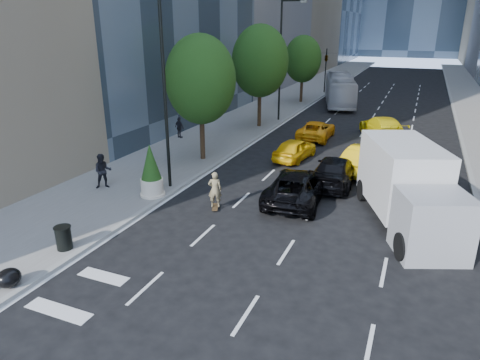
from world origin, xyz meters
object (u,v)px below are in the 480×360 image
at_px(black_sedan_mercedes, 335,171).
at_px(box_truck, 408,187).
at_px(skateboarder, 215,192).
at_px(planter_shrub, 151,171).
at_px(city_bus, 340,90).
at_px(trash_can, 64,238).
at_px(black_sedan_lincoln, 297,186).

distance_m(black_sedan_mercedes, box_truck, 5.31).
height_order(skateboarder, planter_shrub, planter_shrub).
distance_m(skateboarder, box_truck, 8.31).
xyz_separation_m(city_bus, trash_can, (-3.40, -35.91, -0.98)).
bearing_deg(black_sedan_lincoln, trash_can, 48.31).
height_order(skateboarder, trash_can, skateboarder).
relative_size(skateboarder, city_bus, 0.15).
height_order(black_sedan_mercedes, city_bus, city_bus).
relative_size(box_truck, trash_can, 8.56).
height_order(black_sedan_lincoln, planter_shrub, planter_shrub).
height_order(skateboarder, city_bus, city_bus).
relative_size(city_bus, box_truck, 1.52).
relative_size(skateboarder, black_sedan_mercedes, 0.33).
distance_m(skateboarder, black_sedan_lincoln, 4.02).
bearing_deg(black_sedan_lincoln, city_bus, -86.37).
xyz_separation_m(black_sedan_mercedes, planter_shrub, (-7.80, -5.45, 0.64)).
relative_size(black_sedan_lincoln, trash_can, 6.22).
bearing_deg(box_truck, skateboarder, 170.18).
distance_m(black_sedan_lincoln, box_truck, 5.03).
xyz_separation_m(skateboarder, box_truck, (8.08, 1.74, 0.84)).
relative_size(box_truck, planter_shrub, 2.83).
height_order(black_sedan_lincoln, box_truck, box_truck).
xyz_separation_m(skateboarder, trash_can, (-3.40, -5.77, -0.27)).
height_order(city_bus, trash_can, city_bus).
bearing_deg(trash_can, black_sedan_lincoln, 51.25).
relative_size(black_sedan_lincoln, box_truck, 0.73).
bearing_deg(planter_shrub, black_sedan_lincoln, 20.36).
bearing_deg(planter_shrub, box_truck, 8.60).
distance_m(box_truck, trash_can, 13.76).
bearing_deg(trash_can, city_bus, 84.59).
bearing_deg(city_bus, black_sedan_lincoln, -97.14).
xyz_separation_m(black_sedan_mercedes, trash_can, (-7.80, -11.22, -0.16)).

